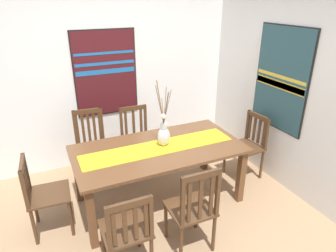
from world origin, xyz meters
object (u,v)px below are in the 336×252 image
centerpiece_vase (164,134)px  chair_2 (248,145)px  chair_3 (193,208)px  chair_4 (127,231)px  dining_table (159,155)px  chair_1 (91,144)px  chair_5 (137,138)px  painting_on_side_wall (281,79)px  painting_on_back_wall (106,73)px  chair_0 (43,194)px

centerpiece_vase → chair_2: 1.34m
chair_3 → chair_4: bearing=-179.7°
dining_table → chair_4: bearing=-128.0°
centerpiece_vase → chair_2: size_ratio=0.85×
chair_1 → chair_2: (1.98, -0.84, -0.03)m
dining_table → chair_5: bearing=89.2°
chair_3 → painting_on_side_wall: painting_on_side_wall is taller
centerpiece_vase → chair_5: bearing=94.3°
centerpiece_vase → painting_on_back_wall: size_ratio=0.64×
painting_on_back_wall → dining_table: bearing=-79.1°
chair_5 → chair_0: bearing=-147.8°
chair_3 → painting_on_side_wall: size_ratio=0.75×
chair_2 → chair_0: bearing=-179.9°
chair_3 → chair_4: size_ratio=1.10×
chair_5 → painting_on_side_wall: size_ratio=0.71×
centerpiece_vase → chair_5: size_ratio=0.83×
chair_1 → dining_table: bearing=-54.3°
chair_4 → painting_on_back_wall: size_ratio=0.73×
chair_3 → chair_5: chair_3 is taller
chair_1 → chair_5: bearing=-2.0°
chair_4 → painting_on_back_wall: (0.41, 2.17, 0.88)m
dining_table → chair_2: 1.36m
centerpiece_vase → chair_4: (-0.74, -0.87, -0.42)m
centerpiece_vase → chair_4: 1.22m
chair_2 → chair_3: size_ratio=0.93×
chair_5 → painting_on_back_wall: size_ratio=0.77×
chair_0 → chair_3: chair_3 is taller
chair_2 → chair_3: bearing=-147.0°
centerpiece_vase → painting_on_back_wall: (-0.33, 1.29, 0.46)m
chair_2 → chair_4: (-2.02, -0.89, -0.00)m
chair_2 → centerpiece_vase: bearing=-179.5°
chair_4 → chair_3: bearing=0.3°
dining_table → chair_1: (-0.63, 0.88, -0.14)m
chair_4 → chair_5: 1.84m
chair_1 → painting_on_side_wall: painting_on_side_wall is taller
chair_1 → chair_4: bearing=-91.3°
centerpiece_vase → chair_3: (-0.08, -0.87, -0.40)m
dining_table → painting_on_back_wall: bearing=100.9°
dining_table → painting_on_back_wall: painting_on_back_wall is taller
chair_1 → chair_5: 0.64m
chair_4 → painting_on_side_wall: painting_on_side_wall is taller
painting_on_side_wall → dining_table: bearing=176.5°
chair_0 → chair_2: chair_2 is taller
chair_2 → chair_4: bearing=-156.3°
dining_table → chair_1: size_ratio=2.01×
dining_table → painting_on_side_wall: bearing=-3.5°
dining_table → centerpiece_vase: size_ratio=2.55×
dining_table → chair_5: (0.01, 0.85, -0.17)m
chair_2 → painting_on_back_wall: bearing=141.4°
chair_0 → chair_2: 2.65m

